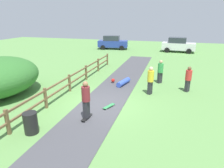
{
  "coord_description": "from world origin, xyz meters",
  "views": [
    {
      "loc": [
        3.41,
        -9.42,
        4.53
      ],
      "look_at": [
        0.4,
        0.59,
        1.0
      ],
      "focal_mm": 32.19,
      "sensor_mm": 36.0,
      "label": 1
    }
  ],
  "objects_px": {
    "bystander_red": "(188,78)",
    "skateboard_loose": "(109,106)",
    "parked_car_white": "(178,45)",
    "bystander_green": "(160,71)",
    "parked_car_blue": "(113,42)",
    "skater_fallen": "(123,82)",
    "trash_bin": "(31,123)",
    "bystander_yellow": "(150,79)",
    "skater_riding": "(86,98)"
  },
  "relations": [
    {
      "from": "bystander_yellow",
      "to": "parked_car_white",
      "type": "distance_m",
      "value": 16.55
    },
    {
      "from": "skater_fallen",
      "to": "bystander_yellow",
      "type": "distance_m",
      "value": 2.47
    },
    {
      "from": "trash_bin",
      "to": "bystander_red",
      "type": "bearing_deg",
      "value": 47.4
    },
    {
      "from": "skater_riding",
      "to": "skateboard_loose",
      "type": "height_order",
      "value": "skater_riding"
    },
    {
      "from": "skater_fallen",
      "to": "parked_car_white",
      "type": "xyz_separation_m",
      "value": [
        3.8,
        15.24,
        0.76
      ]
    },
    {
      "from": "parked_car_blue",
      "to": "parked_car_white",
      "type": "height_order",
      "value": "same"
    },
    {
      "from": "bystander_green",
      "to": "bystander_yellow",
      "type": "relative_size",
      "value": 0.96
    },
    {
      "from": "bystander_red",
      "to": "skater_riding",
      "type": "bearing_deg",
      "value": -131.87
    },
    {
      "from": "trash_bin",
      "to": "parked_car_blue",
      "type": "height_order",
      "value": "parked_car_blue"
    },
    {
      "from": "skater_fallen",
      "to": "parked_car_white",
      "type": "distance_m",
      "value": 15.72
    },
    {
      "from": "parked_car_white",
      "to": "skateboard_loose",
      "type": "bearing_deg",
      "value": -100.67
    },
    {
      "from": "skateboard_loose",
      "to": "skater_riding",
      "type": "bearing_deg",
      "value": -112.84
    },
    {
      "from": "trash_bin",
      "to": "skateboard_loose",
      "type": "height_order",
      "value": "trash_bin"
    },
    {
      "from": "bystander_red",
      "to": "bystander_green",
      "type": "height_order",
      "value": "bystander_green"
    },
    {
      "from": "bystander_yellow",
      "to": "bystander_red",
      "type": "bearing_deg",
      "value": 26.91
    },
    {
      "from": "skater_riding",
      "to": "trash_bin",
      "type": "bearing_deg",
      "value": -134.73
    },
    {
      "from": "bystander_green",
      "to": "parked_car_white",
      "type": "bearing_deg",
      "value": 84.48
    },
    {
      "from": "skateboard_loose",
      "to": "bystander_red",
      "type": "bearing_deg",
      "value": 42.7
    },
    {
      "from": "bystander_yellow",
      "to": "parked_car_white",
      "type": "height_order",
      "value": "parked_car_white"
    },
    {
      "from": "skater_fallen",
      "to": "parked_car_blue",
      "type": "height_order",
      "value": "parked_car_blue"
    },
    {
      "from": "bystander_red",
      "to": "bystander_yellow",
      "type": "height_order",
      "value": "bystander_yellow"
    },
    {
      "from": "parked_car_blue",
      "to": "parked_car_white",
      "type": "relative_size",
      "value": 1.03
    },
    {
      "from": "parked_car_white",
      "to": "bystander_red",
      "type": "bearing_deg",
      "value": -88.41
    },
    {
      "from": "skateboard_loose",
      "to": "parked_car_blue",
      "type": "bearing_deg",
      "value": 105.99
    },
    {
      "from": "bystander_green",
      "to": "parked_car_blue",
      "type": "relative_size",
      "value": 0.38
    },
    {
      "from": "bystander_green",
      "to": "parked_car_blue",
      "type": "xyz_separation_m",
      "value": [
        -7.68,
        14.07,
        0.05
      ]
    },
    {
      "from": "parked_car_blue",
      "to": "skater_fallen",
      "type": "bearing_deg",
      "value": -71.0
    },
    {
      "from": "skateboard_loose",
      "to": "parked_car_blue",
      "type": "relative_size",
      "value": 0.19
    },
    {
      "from": "bystander_red",
      "to": "bystander_yellow",
      "type": "xyz_separation_m",
      "value": [
        -2.21,
        -1.12,
        0.06
      ]
    },
    {
      "from": "trash_bin",
      "to": "parked_car_white",
      "type": "relative_size",
      "value": 0.21
    },
    {
      "from": "trash_bin",
      "to": "parked_car_white",
      "type": "distance_m",
      "value": 22.99
    },
    {
      "from": "skateboard_loose",
      "to": "bystander_yellow",
      "type": "relative_size",
      "value": 0.47
    },
    {
      "from": "skateboard_loose",
      "to": "bystander_green",
      "type": "xyz_separation_m",
      "value": [
        2.23,
        4.96,
        0.82
      ]
    },
    {
      "from": "trash_bin",
      "to": "bystander_yellow",
      "type": "relative_size",
      "value": 0.52
    },
    {
      "from": "parked_car_white",
      "to": "bystander_green",
      "type": "bearing_deg",
      "value": -95.52
    },
    {
      "from": "trash_bin",
      "to": "skater_fallen",
      "type": "height_order",
      "value": "trash_bin"
    },
    {
      "from": "bystander_red",
      "to": "parked_car_blue",
      "type": "distance_m",
      "value": 18.01
    },
    {
      "from": "bystander_red",
      "to": "parked_car_white",
      "type": "distance_m",
      "value": 15.34
    },
    {
      "from": "skater_fallen",
      "to": "bystander_red",
      "type": "relative_size",
      "value": 0.92
    },
    {
      "from": "parked_car_white",
      "to": "trash_bin",
      "type": "bearing_deg",
      "value": -104.87
    },
    {
      "from": "skater_fallen",
      "to": "bystander_red",
      "type": "distance_m",
      "value": 4.28
    },
    {
      "from": "skater_fallen",
      "to": "bystander_green",
      "type": "xyz_separation_m",
      "value": [
        2.44,
        1.16,
        0.71
      ]
    },
    {
      "from": "bystander_red",
      "to": "parked_car_blue",
      "type": "xyz_separation_m",
      "value": [
        -9.47,
        15.33,
        0.07
      ]
    },
    {
      "from": "bystander_green",
      "to": "bystander_yellow",
      "type": "height_order",
      "value": "bystander_yellow"
    },
    {
      "from": "bystander_red",
      "to": "bystander_yellow",
      "type": "distance_m",
      "value": 2.48
    },
    {
      "from": "skater_fallen",
      "to": "bystander_yellow",
      "type": "height_order",
      "value": "bystander_yellow"
    },
    {
      "from": "bystander_red",
      "to": "skateboard_loose",
      "type": "bearing_deg",
      "value": -137.3
    },
    {
      "from": "trash_bin",
      "to": "skateboard_loose",
      "type": "bearing_deg",
      "value": 53.94
    },
    {
      "from": "bystander_green",
      "to": "bystander_yellow",
      "type": "bearing_deg",
      "value": -100.03
    },
    {
      "from": "skateboard_loose",
      "to": "bystander_yellow",
      "type": "xyz_separation_m",
      "value": [
        1.81,
        2.58,
        0.86
      ]
    }
  ]
}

